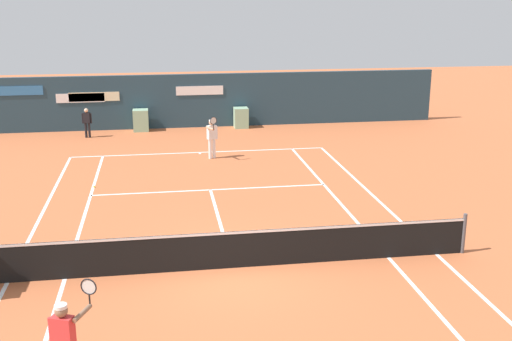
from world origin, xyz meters
TOP-DOWN VIEW (x-y plane):
  - ground_plane at (-0.00, 0.58)m, footprint 80.00×80.00m
  - tennis_net at (0.00, 0.00)m, footprint 12.10×0.10m
  - sponsor_back_wall at (-0.03, 16.97)m, footprint 25.00×1.02m
  - player_on_baseline at (0.45, 10.63)m, footprint 0.48×0.83m
  - player_near_side at (-3.35, -4.39)m, footprint 0.81×0.65m
  - ball_kid_centre_post at (-4.94, 15.36)m, footprint 0.46×0.21m
  - tennis_ball_by_sideline at (-3.96, 7.29)m, footprint 0.07×0.07m

SIDE VIEW (x-z plane):
  - ground_plane at x=0.00m, z-range 0.00..0.01m
  - tennis_ball_by_sideline at x=-3.96m, z-range 0.00..0.07m
  - tennis_net at x=0.00m, z-range -0.02..1.05m
  - ball_kid_centre_post at x=-4.94m, z-range 0.10..1.48m
  - player_near_side at x=-3.35m, z-range 0.05..1.88m
  - player_on_baseline at x=0.45m, z-range 0.05..1.88m
  - sponsor_back_wall at x=-0.03m, z-range -0.05..2.61m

